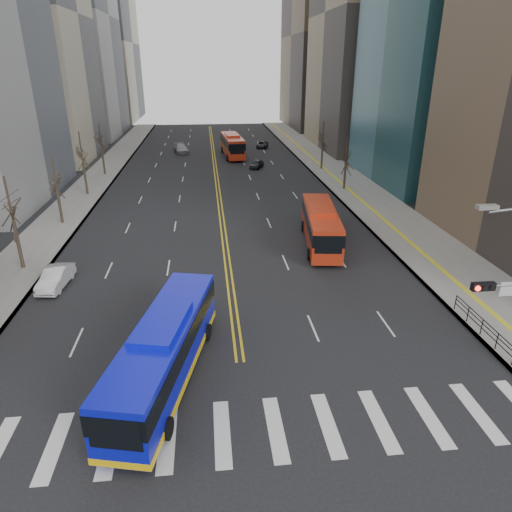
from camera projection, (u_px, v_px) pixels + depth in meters
ground at (249, 431)px, 20.07m from camera, size 220.00×220.00×0.00m
sidewalk_right at (344, 180)px, 62.98m from camera, size 7.00×130.00×0.15m
sidewalk_left at (91, 186)px, 59.56m from camera, size 5.00×130.00×0.15m
crosswalk at (249, 431)px, 20.06m from camera, size 26.70×4.00×0.01m
centerline at (215, 168)px, 70.40m from camera, size 0.55×100.00×0.01m
office_towers at (209, 2)px, 73.43m from camera, size 83.00×134.00×58.00m
pedestrian_railing at (482, 324)px, 26.67m from camera, size 0.06×6.06×1.02m
street_trees at (152, 164)px, 49.06m from camera, size 35.20×47.20×7.60m
blue_bus at (164, 349)px, 22.63m from camera, size 5.25×12.23×3.48m
red_bus_near at (321, 224)px, 39.93m from camera, size 3.98×11.19×3.48m
red_bus_far at (232, 144)px, 78.19m from camera, size 3.63×12.14×3.78m
car_white at (55, 278)px, 32.74m from camera, size 1.87×4.34×1.39m
car_dark_mid at (257, 164)px, 69.94m from camera, size 2.86×3.99×1.26m
car_silver at (181, 149)px, 81.80m from camera, size 3.11×5.54×1.52m
car_dark_far at (262, 145)px, 86.87m from camera, size 2.85×4.53×1.17m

